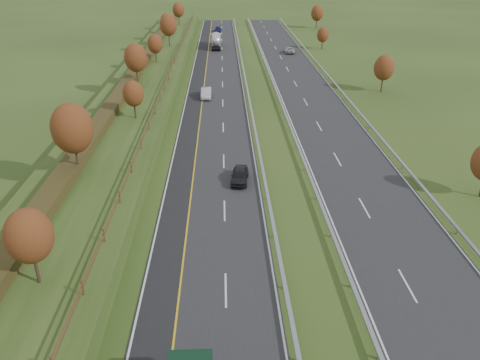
% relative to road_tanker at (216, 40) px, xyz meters
% --- Properties ---
extents(ground, '(400.00, 400.00, 0.00)m').
position_rel_road_tanker_xyz_m(ground, '(8.23, -53.42, -1.86)').
color(ground, '#2D4318').
rests_on(ground, ground).
extents(near_carriageway, '(10.50, 200.00, 0.04)m').
position_rel_road_tanker_xyz_m(near_carriageway, '(0.23, -48.42, -1.84)').
color(near_carriageway, '#232326').
rests_on(near_carriageway, ground).
extents(far_carriageway, '(10.50, 200.00, 0.04)m').
position_rel_road_tanker_xyz_m(far_carriageway, '(16.73, -48.42, -1.84)').
color(far_carriageway, '#232326').
rests_on(far_carriageway, ground).
extents(hard_shoulder, '(3.00, 200.00, 0.04)m').
position_rel_road_tanker_xyz_m(hard_shoulder, '(-3.52, -48.42, -1.84)').
color(hard_shoulder, black).
rests_on(hard_shoulder, ground).
extents(lane_markings, '(26.75, 200.00, 0.01)m').
position_rel_road_tanker_xyz_m(lane_markings, '(6.63, -48.54, -1.81)').
color(lane_markings, silver).
rests_on(lane_markings, near_carriageway).
extents(embankment_left, '(12.00, 200.00, 2.00)m').
position_rel_road_tanker_xyz_m(embankment_left, '(-12.77, -48.42, -0.86)').
color(embankment_left, '#2D4318').
rests_on(embankment_left, ground).
extents(hedge_left, '(2.20, 180.00, 1.10)m').
position_rel_road_tanker_xyz_m(hedge_left, '(-14.77, -48.42, 0.69)').
color(hedge_left, '#333315').
rests_on(hedge_left, embankment_left).
extents(fence_left, '(0.12, 189.06, 1.20)m').
position_rel_road_tanker_xyz_m(fence_left, '(-8.27, -48.83, 0.87)').
color(fence_left, '#422B19').
rests_on(fence_left, embankment_left).
extents(median_barrier_near, '(0.32, 200.00, 0.71)m').
position_rel_road_tanker_xyz_m(median_barrier_near, '(5.93, -48.42, -1.25)').
color(median_barrier_near, '#93959B').
rests_on(median_barrier_near, ground).
extents(median_barrier_far, '(0.32, 200.00, 0.71)m').
position_rel_road_tanker_xyz_m(median_barrier_far, '(11.03, -48.42, -1.25)').
color(median_barrier_far, '#93959B').
rests_on(median_barrier_far, ground).
extents(outer_barrier_far, '(0.32, 200.00, 0.71)m').
position_rel_road_tanker_xyz_m(outer_barrier_far, '(22.53, -48.42, -1.25)').
color(outer_barrier_far, '#93959B').
rests_on(outer_barrier_far, ground).
extents(trees_left, '(6.64, 164.30, 7.66)m').
position_rel_road_tanker_xyz_m(trees_left, '(-12.41, -51.79, 4.51)').
color(trees_left, '#2D2116').
rests_on(trees_left, embankment_left).
extents(trees_far, '(8.45, 118.60, 7.12)m').
position_rel_road_tanker_xyz_m(trees_far, '(30.03, -19.21, 2.38)').
color(trees_far, '#2D2116').
rests_on(trees_far, ground).
extents(road_tanker, '(2.40, 11.22, 3.46)m').
position_rel_road_tanker_xyz_m(road_tanker, '(0.00, 0.00, 0.00)').
color(road_tanker, silver).
rests_on(road_tanker, near_carriageway).
extents(car_dark_near, '(2.30, 4.64, 1.52)m').
position_rel_road_tanker_xyz_m(car_dark_near, '(3.23, -79.05, -1.06)').
color(car_dark_near, black).
rests_on(car_dark_near, near_carriageway).
extents(car_silver_mid, '(1.74, 4.98, 1.64)m').
position_rel_road_tanker_xyz_m(car_silver_mid, '(-1.37, -46.14, -1.00)').
color(car_silver_mid, '#ACACB1').
rests_on(car_silver_mid, near_carriageway).
extents(car_small_far, '(2.34, 4.99, 1.41)m').
position_rel_road_tanker_xyz_m(car_small_far, '(0.27, 25.51, -1.12)').
color(car_small_far, '#191645').
rests_on(car_small_far, near_carriageway).
extents(car_oncoming, '(2.86, 5.34, 1.43)m').
position_rel_road_tanker_xyz_m(car_oncoming, '(18.27, -7.96, -1.11)').
color(car_oncoming, '#ABACB0').
rests_on(car_oncoming, far_carriageway).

